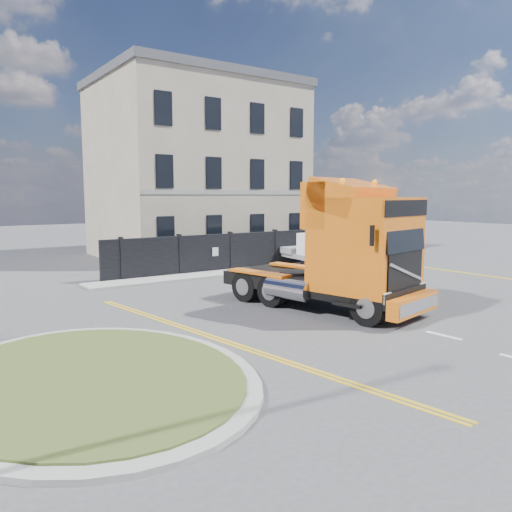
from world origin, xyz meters
TOP-DOWN VIEW (x-y plane):
  - ground at (0.00, 0.00)m, footprint 120.00×120.00m
  - traffic_island at (-7.00, -3.00)m, footprint 6.80×6.80m
  - hoarding_fence at (6.55, 9.00)m, footprint 18.80×0.25m
  - georgian_building at (6.00, 16.50)m, footprint 12.30×10.30m
  - tree at (14.38, 12.10)m, footprint 3.20×3.20m
  - pavement_far at (6.00, 8.10)m, footprint 20.00×1.60m
  - truck at (2.24, -1.40)m, footprint 4.23×7.83m
  - flatbed_pickup at (8.18, 7.09)m, footprint 2.44×4.93m

SIDE VIEW (x-z plane):
  - ground at x=0.00m, z-range 0.00..0.00m
  - pavement_far at x=6.00m, z-range 0.00..0.12m
  - traffic_island at x=-7.00m, z-range 0.00..0.16m
  - hoarding_fence at x=6.55m, z-range 0.00..2.00m
  - flatbed_pickup at x=8.18m, z-range 0.08..2.04m
  - truck at x=2.24m, z-range -0.23..4.22m
  - tree at x=14.38m, z-range 0.65..5.45m
  - georgian_building at x=6.00m, z-range -0.63..12.17m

